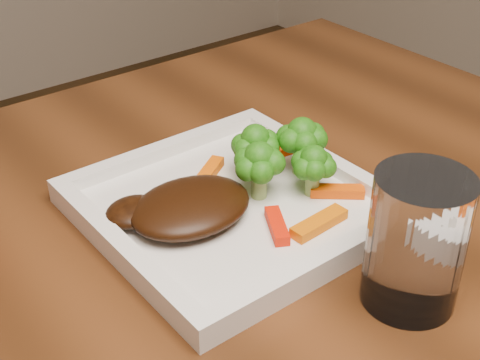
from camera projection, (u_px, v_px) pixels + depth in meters
plate at (232, 209)px, 0.67m from camera, size 0.27×0.27×0.01m
steak at (191, 207)px, 0.64m from camera, size 0.12×0.10×0.03m
broccoli_0 at (255, 147)px, 0.70m from camera, size 0.07×0.07×0.07m
broccoli_1 at (301, 146)px, 0.70m from camera, size 0.07×0.07×0.06m
broccoli_2 at (313, 169)px, 0.67m from camera, size 0.05×0.05×0.06m
broccoli_3 at (259, 170)px, 0.67m from camera, size 0.07×0.07×0.06m
carrot_0 at (319, 223)px, 0.63m from camera, size 0.06×0.02×0.01m
carrot_1 at (337, 191)px, 0.68m from camera, size 0.05×0.05×0.01m
carrot_2 at (277, 226)px, 0.63m from camera, size 0.04×0.05×0.01m
carrot_3 at (278, 152)px, 0.75m from camera, size 0.05×0.02×0.01m
carrot_4 at (209, 172)px, 0.71m from camera, size 0.05×0.04×0.01m
drinking_glass at (416, 242)px, 0.54m from camera, size 0.09×0.09×0.12m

